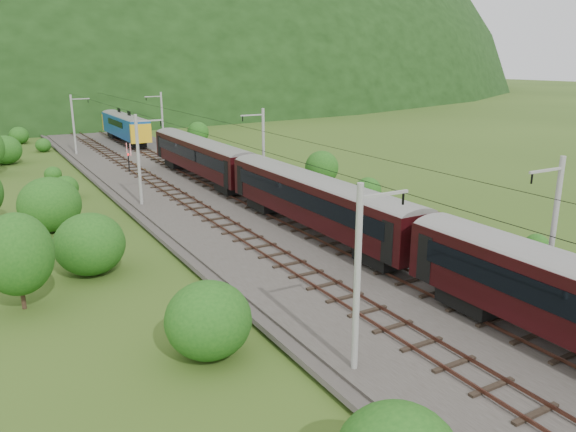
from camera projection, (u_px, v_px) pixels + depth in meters
ground at (459, 339)px, 26.81m from camera, size 600.00×600.00×0.00m
railbed at (339, 270)px, 35.11m from camera, size 14.00×220.00×0.30m
track_left at (306, 274)px, 33.90m from camera, size 2.40×220.00×0.27m
track_right at (369, 260)px, 36.20m from camera, size 2.40×220.00×0.27m
catenary_left at (139, 158)px, 49.35m from camera, size 2.54×192.28×8.00m
catenary_right at (263, 147)px, 55.23m from camera, size 2.54×192.28×8.00m
overhead_wires at (342, 160)px, 33.23m from camera, size 4.83×198.00×0.03m
mountain_main at (9, 90)px, 243.75m from camera, size 504.00×360.00×244.00m
train at (315, 192)px, 40.88m from camera, size 2.98×119.83×5.17m
hazard_post_near at (130, 150)px, 75.55m from camera, size 0.18×0.18×1.65m
hazard_post_far at (127, 148)px, 77.94m from camera, size 0.15×0.15×1.37m
signal at (129, 161)px, 64.78m from camera, size 0.23×0.23×2.10m
vegetation_left at (75, 248)px, 33.13m from camera, size 12.58×147.72×5.44m
vegetation_right at (364, 189)px, 51.42m from camera, size 6.73×110.46×3.22m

